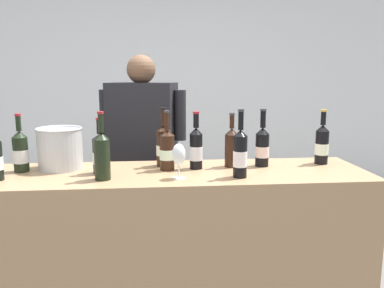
# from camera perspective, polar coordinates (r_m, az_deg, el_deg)

# --- Properties ---
(wall_back) EXTENTS (8.00, 0.10, 2.80)m
(wall_back) POSITION_cam_1_polar(r_m,az_deg,el_deg) (4.65, -5.29, 9.03)
(wall_back) COLOR silver
(wall_back) RESTS_ON ground_plane
(counter) EXTENTS (2.26, 0.57, 0.96)m
(counter) POSITION_cam_1_polar(r_m,az_deg,el_deg) (2.28, -4.74, -15.91)
(counter) COLOR #9E7A56
(counter) RESTS_ON ground_plane
(wine_bottle_0) EXTENTS (0.07, 0.07, 0.35)m
(wine_bottle_0) POSITION_cam_1_polar(r_m,az_deg,el_deg) (1.99, 7.00, -1.36)
(wine_bottle_0) COLOR black
(wine_bottle_0) RESTS_ON counter
(wine_bottle_1) EXTENTS (0.08, 0.08, 0.31)m
(wine_bottle_1) POSITION_cam_1_polar(r_m,az_deg,el_deg) (2.29, -23.59, -1.00)
(wine_bottle_1) COLOR black
(wine_bottle_1) RESTS_ON counter
(wine_bottle_2) EXTENTS (0.08, 0.08, 0.33)m
(wine_bottle_2) POSITION_cam_1_polar(r_m,az_deg,el_deg) (2.23, -4.12, -0.21)
(wine_bottle_2) COLOR black
(wine_bottle_2) RESTS_ON counter
(wine_bottle_3) EXTENTS (0.08, 0.08, 0.34)m
(wine_bottle_3) POSITION_cam_1_polar(r_m,az_deg,el_deg) (1.98, -12.91, -1.48)
(wine_bottle_3) COLOR black
(wine_bottle_3) RESTS_ON counter
(wine_bottle_4) EXTENTS (0.07, 0.07, 0.32)m
(wine_bottle_4) POSITION_cam_1_polar(r_m,az_deg,el_deg) (2.16, 0.59, -0.58)
(wine_bottle_4) COLOR black
(wine_bottle_4) RESTS_ON counter
(wine_bottle_6) EXTENTS (0.08, 0.08, 0.30)m
(wine_bottle_6) POSITION_cam_1_polar(r_m,az_deg,el_deg) (2.12, -13.11, -1.33)
(wine_bottle_6) COLOR black
(wine_bottle_6) RESTS_ON counter
(wine_bottle_8) EXTENTS (0.08, 0.08, 0.30)m
(wine_bottle_8) POSITION_cam_1_polar(r_m,az_deg,el_deg) (2.22, 5.75, -0.34)
(wine_bottle_8) COLOR black
(wine_bottle_8) RESTS_ON counter
(wine_bottle_9) EXTENTS (0.08, 0.08, 0.33)m
(wine_bottle_9) POSITION_cam_1_polar(r_m,az_deg,el_deg) (2.26, 10.14, -0.33)
(wine_bottle_9) COLOR black
(wine_bottle_9) RESTS_ON counter
(wine_bottle_10) EXTENTS (0.08, 0.08, 0.32)m
(wine_bottle_10) POSITION_cam_1_polar(r_m,az_deg,el_deg) (2.41, 18.31, -0.03)
(wine_bottle_10) COLOR black
(wine_bottle_10) RESTS_ON counter
(wine_bottle_11) EXTENTS (0.08, 0.08, 0.33)m
(wine_bottle_11) POSITION_cam_1_polar(r_m,az_deg,el_deg) (2.14, -3.63, -0.87)
(wine_bottle_11) COLOR black
(wine_bottle_11) RESTS_ON counter
(wine_glass) EXTENTS (0.07, 0.07, 0.18)m
(wine_glass) POSITION_cam_1_polar(r_m,az_deg,el_deg) (1.96, -1.93, -1.71)
(wine_glass) COLOR silver
(wine_glass) RESTS_ON counter
(ice_bucket) EXTENTS (0.25, 0.25, 0.23)m
(ice_bucket) POSITION_cam_1_polar(r_m,az_deg,el_deg) (2.28, -18.58, -0.57)
(ice_bucket) COLOR silver
(ice_bucket) RESTS_ON counter
(person_server) EXTENTS (0.59, 0.36, 1.61)m
(person_server) POSITION_cam_1_polar(r_m,az_deg,el_deg) (2.80, -7.05, -4.48)
(person_server) COLOR black
(person_server) RESTS_ON ground_plane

